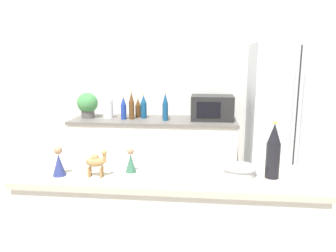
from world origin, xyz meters
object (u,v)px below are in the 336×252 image
back_bottle_2 (144,107)px  back_bottle_5 (124,108)px  potted_plant (87,104)px  refrigerator (287,124)px  microwave (212,108)px  back_bottle_1 (132,106)px  wise_man_figurine_crimson (131,162)px  back_bottle_4 (138,108)px  paper_towel_roll (108,109)px  back_bottle_0 (165,107)px  camel_figurine (96,161)px  wine_bottle (273,151)px  wise_man_figurine_blue (59,163)px  fruit_bowl (240,170)px  back_bottle_3 (165,107)px

back_bottle_2 → back_bottle_5: 0.24m
potted_plant → back_bottle_5: 0.45m
refrigerator → back_bottle_2: size_ratio=6.18×
microwave → back_bottle_1: size_ratio=1.49×
wise_man_figurine_crimson → back_bottle_4: bearing=100.0°
refrigerator → paper_towel_roll: (-2.06, 0.05, 0.13)m
back_bottle_5 → wise_man_figurine_crimson: size_ratio=1.86×
back_bottle_0 → camel_figurine: bearing=-94.8°
wine_bottle → refrigerator: bearing=74.0°
camel_figurine → wise_man_figurine_blue: wise_man_figurine_blue is taller
wise_man_figurine_crimson → camel_figurine: bearing=-150.2°
back_bottle_1 → wise_man_figurine_crimson: bearing=-77.9°
wine_bottle → wise_man_figurine_crimson: bearing=179.4°
microwave → back_bottle_5: size_ratio=1.76×
back_bottle_0 → back_bottle_1: bearing=172.9°
back_bottle_0 → wine_bottle: bearing=-66.4°
back_bottle_5 → wise_man_figurine_crimson: (0.50, -1.89, -0.04)m
wine_bottle → fruit_bowl: 0.22m
back_bottle_1 → wise_man_figurine_crimson: back_bottle_1 is taller
refrigerator → back_bottle_5: bearing=-179.9°
back_bottle_4 → back_bottle_5: bearing=-132.4°
wine_bottle → back_bottle_3: bearing=112.3°
microwave → wise_man_figurine_blue: size_ratio=2.78×
fruit_bowl → wise_man_figurine_crimson: bearing=-178.6°
microwave → wine_bottle: 2.01m
potted_plant → back_bottle_4: bearing=10.1°
fruit_bowl → wise_man_figurine_blue: wise_man_figurine_blue is taller
wine_bottle → camel_figurine: wine_bottle is taller
back_bottle_1 → back_bottle_5: bearing=-170.2°
back_bottle_1 → refrigerator: bearing=-0.4°
back_bottle_2 → fruit_bowl: (0.91, -1.98, -0.08)m
back_bottle_0 → back_bottle_5: bearing=176.0°
back_bottle_0 → back_bottle_4: size_ratio=1.40×
back_bottle_1 → back_bottle_5: 0.10m
back_bottle_4 → wise_man_figurine_blue: (-0.03, -2.15, -0.00)m
potted_plant → back_bottle_1: bearing=-3.5°
back_bottle_2 → back_bottle_0: bearing=-26.0°
wine_bottle → wise_man_figurine_blue: 1.21m
back_bottle_2 → refrigerator: bearing=-3.3°
potted_plant → back_bottle_4: potted_plant is taller
back_bottle_3 → fruit_bowl: bearing=-71.8°
back_bottle_1 → back_bottle_3: bearing=16.9°
back_bottle_5 → wise_man_figurine_blue: (0.11, -2.00, -0.02)m
refrigerator → wise_man_figurine_blue: 2.66m
back_bottle_0 → back_bottle_2: size_ratio=1.13×
microwave → paper_towel_roll: bearing=-178.4°
back_bottle_4 → fruit_bowl: 2.26m
paper_towel_roll → back_bottle_5: (0.20, -0.05, 0.02)m
back_bottle_1 → wise_man_figurine_blue: 2.01m
potted_plant → paper_towel_roll: potted_plant is taller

